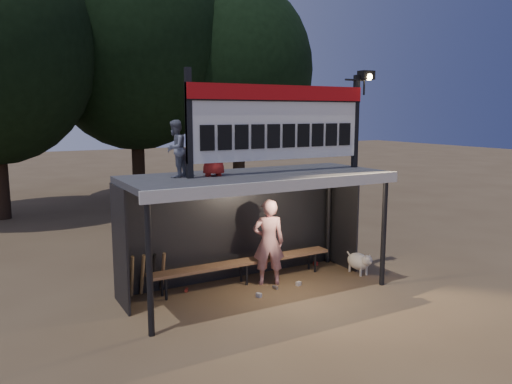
{
  "coord_description": "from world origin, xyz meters",
  "views": [
    {
      "loc": [
        -4.55,
        -8.13,
        3.46
      ],
      "look_at": [
        0.2,
        0.4,
        1.9
      ],
      "focal_mm": 35.0,
      "sensor_mm": 36.0,
      "label": 1
    }
  ],
  "objects": [
    {
      "name": "bench",
      "position": [
        0.0,
        0.55,
        0.43
      ],
      "size": [
        4.0,
        0.35,
        0.48
      ],
      "color": "#936845",
      "rests_on": "ground"
    },
    {
      "name": "litter",
      "position": [
        0.41,
        0.2,
        0.04
      ],
      "size": [
        3.32,
        1.21,
        0.08
      ],
      "color": "red",
      "rests_on": "ground"
    },
    {
      "name": "ground",
      "position": [
        0.0,
        0.0,
        0.0
      ],
      "size": [
        80.0,
        80.0,
        0.0
      ],
      "primitive_type": "plane",
      "color": "brown",
      "rests_on": "ground"
    },
    {
      "name": "child_a",
      "position": [
        -1.51,
        0.25,
        2.83
      ],
      "size": [
        0.62,
        0.62,
        1.01
      ],
      "primitive_type": "imported",
      "rotation": [
        0.0,
        0.0,
        3.9
      ],
      "color": "slate",
      "rests_on": "dugout_shelter"
    },
    {
      "name": "bats",
      "position": [
        -1.92,
        0.82,
        0.43
      ],
      "size": [
        0.68,
        0.35,
        0.84
      ],
      "color": "#9A7848",
      "rests_on": "ground"
    },
    {
      "name": "dog",
      "position": [
        2.46,
        -0.14,
        0.28
      ],
      "size": [
        0.36,
        0.81,
        0.49
      ],
      "color": "white",
      "rests_on": "ground"
    },
    {
      "name": "dugout_shelter",
      "position": [
        0.0,
        0.24,
        1.85
      ],
      "size": [
        5.1,
        2.08,
        2.32
      ],
      "color": "#39393B",
      "rests_on": "ground"
    },
    {
      "name": "player",
      "position": [
        0.42,
        0.28,
        0.88
      ],
      "size": [
        0.75,
        0.64,
        1.75
      ],
      "primitive_type": "imported",
      "rotation": [
        0.0,
        0.0,
        2.72
      ],
      "color": "silver",
      "rests_on": "ground"
    },
    {
      "name": "tree_mid",
      "position": [
        1.0,
        11.5,
        6.17
      ],
      "size": [
        7.22,
        7.22,
        10.36
      ],
      "color": "black",
      "rests_on": "ground"
    },
    {
      "name": "scoreboard_assembly",
      "position": [
        0.56,
        -0.01,
        3.32
      ],
      "size": [
        4.1,
        0.27,
        1.99
      ],
      "color": "black",
      "rests_on": "dugout_shelter"
    },
    {
      "name": "tree_right",
      "position": [
        5.0,
        10.5,
        5.19
      ],
      "size": [
        6.08,
        6.08,
        8.72
      ],
      "color": "#302215",
      "rests_on": "ground"
    },
    {
      "name": "child_b",
      "position": [
        -0.85,
        0.1,
        2.85
      ],
      "size": [
        0.58,
        0.45,
        1.06
      ],
      "primitive_type": "imported",
      "rotation": [
        0.0,
        0.0,
        2.92
      ],
      "color": "#AE201A",
      "rests_on": "dugout_shelter"
    }
  ]
}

